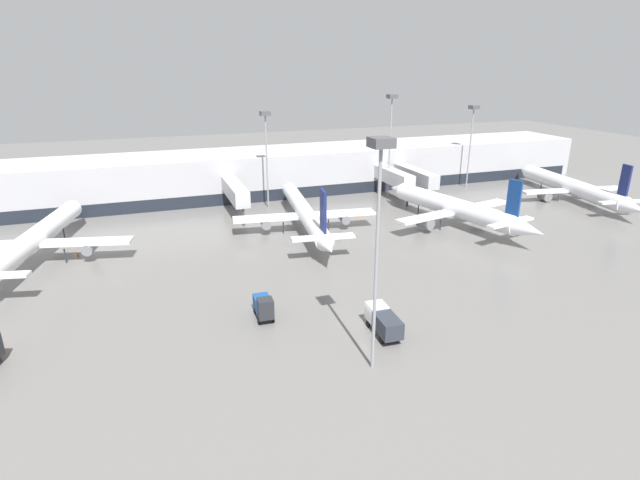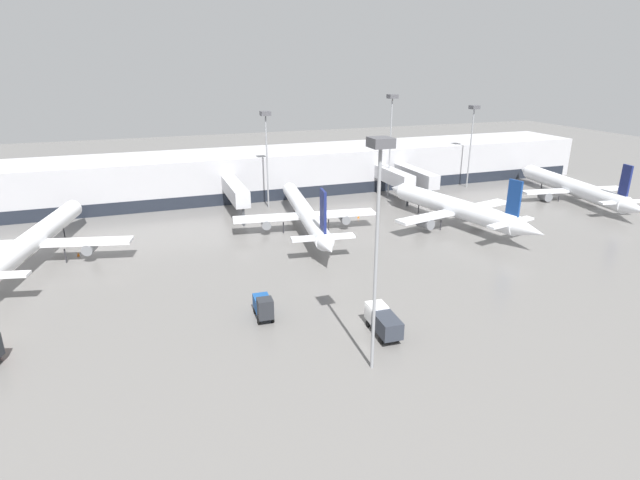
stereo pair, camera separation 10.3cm
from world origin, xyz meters
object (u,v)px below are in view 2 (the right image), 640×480
Objects in this scene: parked_jet_1 at (456,208)px; service_truck_1 at (263,306)px; apron_light_mast_3 at (391,118)px; traffic_cone_0 at (78,254)px; parked_jet_3 at (573,187)px; traffic_cone_3 at (506,220)px; apron_light_mast_4 at (379,196)px; parked_jet_0 at (33,240)px; parked_jet_2 at (305,213)px; apron_light_mast_1 at (266,133)px; service_truck_0 at (383,320)px; traffic_cone_2 at (508,209)px; apron_light_mast_0 at (473,123)px; traffic_cone_1 at (358,216)px.

parked_jet_1 is 8.13× the size of service_truck_1.
traffic_cone_0 is at bearing -164.68° from apron_light_mast_3.
parked_jet_3 reaches higher than service_truck_1.
traffic_cone_3 is 0.03× the size of apron_light_mast_4.
parked_jet_2 is (40.52, 0.70, -0.22)m from parked_jet_0.
apron_light_mast_1 reaches higher than parked_jet_3.
parked_jet_2 is at bearing 80.61° from apron_light_mast_4.
parked_jet_0 is at bearing -173.86° from traffic_cone_0.
service_truck_0 is 8.40× the size of traffic_cone_2.
apron_light_mast_0 is (-13.81, 16.86, 11.71)m from parked_jet_3.
apron_light_mast_4 reaches higher than traffic_cone_3.
traffic_cone_1 is 0.04× the size of apron_light_mast_0.
service_truck_0 is at bearing 123.34° from parked_jet_1.
apron_light_mast_0 reaches higher than traffic_cone_0.
apron_light_mast_4 is (-51.21, -57.99, 2.10)m from apron_light_mast_0.
traffic_cone_2 is (-17.89, -2.30, -2.27)m from parked_jet_3.
apron_light_mast_1 is 0.87× the size of apron_light_mast_4.
apron_light_mast_0 reaches higher than parked_jet_3.
traffic_cone_2 is at bearing -22.53° from apron_light_mast_1.
traffic_cone_3 is at bearing -31.78° from apron_light_mast_1.
apron_light_mast_0 is (19.11, 23.64, 11.17)m from parked_jet_1.
apron_light_mast_4 is at bearing -118.28° from apron_light_mast_3.
apron_light_mast_0 is (47.54, 52.85, 12.75)m from service_truck_0.
traffic_cone_0 is 0.03× the size of apron_light_mast_3.
traffic_cone_1 is 1.24× the size of traffic_cone_3.
service_truck_1 is at bearing 120.55° from parked_jet_3.
traffic_cone_1 is (46.50, 3.63, 0.08)m from traffic_cone_0.
parked_jet_3 is 24.36m from traffic_cone_3.
parked_jet_0 reaches higher than traffic_cone_3.
apron_light_mast_3 reaches higher than parked_jet_2.
apron_light_mast_0 is at bearing -51.39° from parked_jet_1.
traffic_cone_2 is 0.04× the size of apron_light_mast_0.
service_truck_1 reaches higher than traffic_cone_2.
parked_jet_0 is 54.84× the size of traffic_cone_2.
traffic_cone_3 is at bearing -131.62° from traffic_cone_2.
parked_jet_0 reaches higher than traffic_cone_1.
apron_light_mast_1 is (-37.79, 23.41, 14.21)m from traffic_cone_3.
apron_light_mast_0 is at bearing -61.16° from parked_jet_2.
traffic_cone_1 is 26.39m from traffic_cone_3.
service_truck_1 is 5.60× the size of traffic_cone_1.
traffic_cone_0 is (-35.17, -0.12, -2.79)m from parked_jet_2.
traffic_cone_0 is (5.35, 0.58, -3.01)m from parked_jet_0.
service_truck_0 is 72.22m from apron_light_mast_0.
traffic_cone_1 is 0.04× the size of apron_light_mast_1.
apron_light_mast_1 reaches higher than traffic_cone_2.
apron_light_mast_0 reaches higher than service_truck_1.
apron_light_mast_0 is 0.99× the size of apron_light_mast_1.
parked_jet_3 is 47.13m from traffic_cone_1.
apron_light_mast_0 reaches higher than parked_jet_2.
traffic_cone_3 is (24.08, -10.79, -0.07)m from traffic_cone_1.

